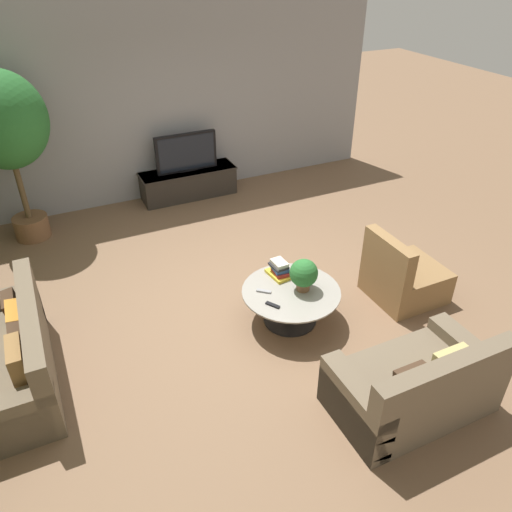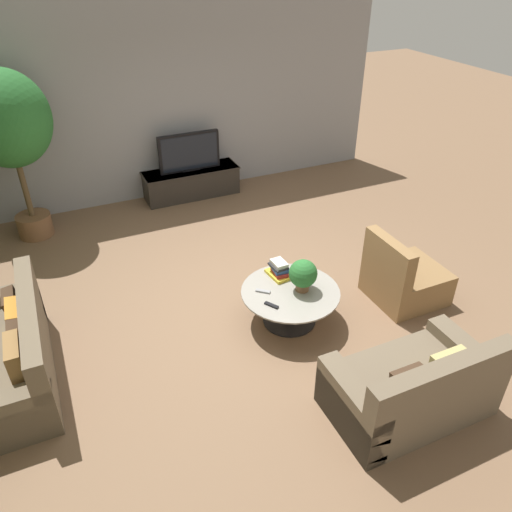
# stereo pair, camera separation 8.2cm
# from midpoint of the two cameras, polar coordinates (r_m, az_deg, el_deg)

# --- Properties ---
(ground_plane) EXTENTS (24.00, 24.00, 0.00)m
(ground_plane) POSITION_cam_midpoint_polar(r_m,az_deg,el_deg) (6.02, -1.60, -4.73)
(ground_plane) COLOR brown
(back_wall_stone) EXTENTS (7.40, 0.12, 3.00)m
(back_wall_stone) POSITION_cam_midpoint_polar(r_m,az_deg,el_deg) (8.17, -11.50, 16.77)
(back_wall_stone) COLOR #939399
(back_wall_stone) RESTS_ON ground
(media_console) EXTENTS (1.56, 0.50, 0.46)m
(media_console) POSITION_cam_midpoint_polar(r_m,az_deg,el_deg) (8.38, -8.00, 8.30)
(media_console) COLOR #2D2823
(media_console) RESTS_ON ground
(television) EXTENTS (0.99, 0.13, 0.61)m
(television) POSITION_cam_midpoint_polar(r_m,az_deg,el_deg) (8.18, -8.28, 11.61)
(television) COLOR black
(television) RESTS_ON media_console
(coffee_table) EXTENTS (1.08, 1.08, 0.41)m
(coffee_table) POSITION_cam_midpoint_polar(r_m,az_deg,el_deg) (5.52, 3.57, -4.97)
(coffee_table) COLOR black
(coffee_table) RESTS_ON ground
(couch_by_wall) EXTENTS (0.84, 1.74, 0.84)m
(couch_by_wall) POSITION_cam_midpoint_polar(r_m,az_deg,el_deg) (5.35, -26.84, -10.60)
(couch_by_wall) COLOR brown
(couch_by_wall) RESTS_ON ground
(couch_near_entry) EXTENTS (1.43, 0.84, 0.84)m
(couch_near_entry) POSITION_cam_midpoint_polar(r_m,az_deg,el_deg) (4.79, 17.22, -14.01)
(couch_near_entry) COLOR brown
(couch_near_entry) RESTS_ON ground
(armchair_wicker) EXTENTS (0.80, 0.76, 0.86)m
(armchair_wicker) POSITION_cam_midpoint_polar(r_m,az_deg,el_deg) (6.11, 16.06, -2.39)
(armchair_wicker) COLOR olive
(armchair_wicker) RESTS_ON ground
(potted_palm_tall) EXTENTS (1.12, 1.12, 2.33)m
(potted_palm_tall) POSITION_cam_midpoint_polar(r_m,az_deg,el_deg) (7.31, -27.17, 13.11)
(potted_palm_tall) COLOR brown
(potted_palm_tall) RESTS_ON ground
(potted_plant_tabletop) EXTENTS (0.31, 0.31, 0.37)m
(potted_plant_tabletop) POSITION_cam_midpoint_polar(r_m,az_deg,el_deg) (5.35, 5.04, -2.05)
(potted_plant_tabletop) COLOR brown
(potted_plant_tabletop) RESTS_ON coffee_table
(book_stack) EXTENTS (0.23, 0.32, 0.18)m
(book_stack) POSITION_cam_midpoint_polar(r_m,az_deg,el_deg) (5.63, 2.27, -1.56)
(book_stack) COLOR gold
(book_stack) RESTS_ON coffee_table
(remote_black) EXTENTS (0.12, 0.16, 0.02)m
(remote_black) POSITION_cam_midpoint_polar(r_m,az_deg,el_deg) (5.22, 1.47, -5.62)
(remote_black) COLOR black
(remote_black) RESTS_ON coffee_table
(remote_silver) EXTENTS (0.15, 0.13, 0.02)m
(remote_silver) POSITION_cam_midpoint_polar(r_m,az_deg,el_deg) (5.41, 0.46, -4.04)
(remote_silver) COLOR gray
(remote_silver) RESTS_ON coffee_table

